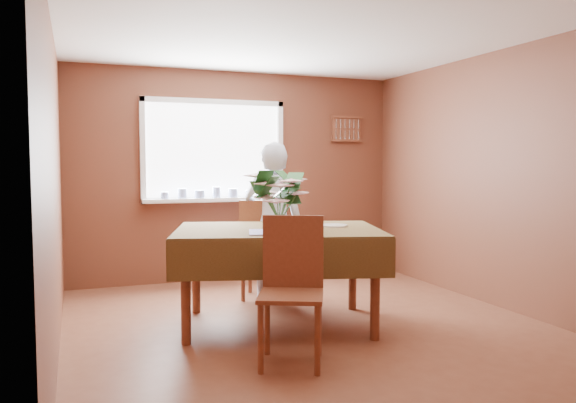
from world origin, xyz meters
name	(u,v)px	position (x,y,z in m)	size (l,w,h in m)	color
floor	(311,328)	(0.00, 0.00, 0.00)	(4.50, 4.50, 0.00)	brown
ceiling	(312,31)	(0.00, 0.00, 2.50)	(4.50, 4.50, 0.00)	white
wall_back	(238,176)	(0.00, 2.25, 1.25)	(4.00, 4.00, 0.00)	brown
wall_front	(502,198)	(0.00, -2.25, 1.25)	(4.00, 4.00, 0.00)	brown
wall_left	(54,186)	(-2.00, 0.00, 1.25)	(4.50, 4.50, 0.00)	brown
wall_right	(501,179)	(2.00, 0.00, 1.25)	(4.50, 4.50, 0.00)	brown
window_assembly	(215,168)	(-0.30, 2.19, 1.34)	(1.72, 0.20, 1.22)	white
spoon_rack	(347,129)	(1.45, 2.22, 1.85)	(0.44, 0.05, 0.33)	brown
dining_table	(278,241)	(-0.23, 0.18, 0.74)	(2.01, 1.63, 0.85)	brown
chair_far	(263,246)	(-0.06, 1.11, 0.56)	(0.60, 0.60, 1.03)	brown
chair_near	(292,283)	(-0.43, -0.67, 0.56)	(0.59, 0.59, 1.03)	brown
seated_woman	(273,223)	(0.00, 0.95, 0.81)	(0.59, 0.39, 1.62)	white
flower_bouquet	(280,194)	(-0.30, -0.04, 1.16)	(0.56, 0.56, 0.48)	white
side_plate	(334,226)	(0.28, 0.16, 0.85)	(0.25, 0.25, 0.01)	white
table_knife	(299,230)	(-0.14, -0.05, 0.86)	(0.02, 0.21, 0.00)	silver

